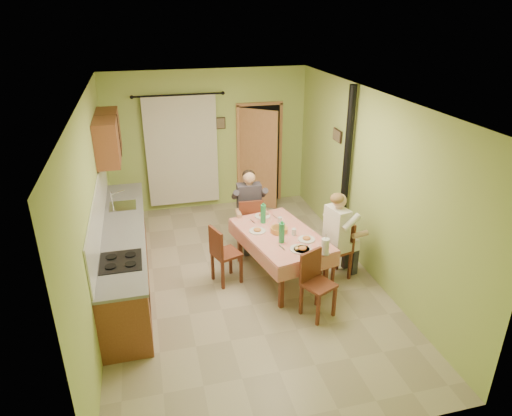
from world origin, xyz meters
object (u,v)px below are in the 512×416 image
object	(u,v)px
dining_table	(280,255)
man_right	(339,226)
chair_right	(336,260)
chair_far	(250,233)
stove_flue	(344,193)
man_far	(249,202)
chair_left	(226,265)
chair_near	(317,296)

from	to	relation	value
dining_table	man_right	distance (m)	1.00
chair_right	man_right	world-z (taller)	man_right
chair_far	stove_flue	distance (m)	1.75
chair_far	stove_flue	xyz separation A→B (m)	(1.55, -0.35, 0.73)
chair_far	man_far	world-z (taller)	man_far
man_far	man_right	bearing A→B (deg)	-44.98
chair_far	dining_table	bearing A→B (deg)	-73.03
man_far	man_right	size ratio (longest dim) A/B	1.00
dining_table	chair_far	size ratio (longest dim) A/B	1.90
chair_left	man_far	bearing A→B (deg)	128.56
man_far	chair_right	bearing A→B (deg)	-44.60
chair_far	chair_left	distance (m)	1.10
chair_left	man_right	size ratio (longest dim) A/B	0.67
chair_far	man_far	bearing A→B (deg)	90.00
dining_table	chair_near	size ratio (longest dim) A/B	1.98
man_far	man_right	distance (m)	1.63
man_right	dining_table	bearing A→B (deg)	63.74
chair_far	chair_left	xyz separation A→B (m)	(-0.59, -0.92, -0.00)
chair_right	man_right	distance (m)	0.59
chair_right	dining_table	bearing A→B (deg)	64.09
chair_near	man_right	world-z (taller)	man_right
dining_table	man_far	distance (m)	1.16
chair_left	chair_right	bearing A→B (deg)	61.41
dining_table	man_far	bearing A→B (deg)	91.03
man_far	chair_far	bearing A→B (deg)	-90.00
dining_table	man_right	world-z (taller)	man_right
chair_near	chair_right	distance (m)	1.05
chair_left	man_right	world-z (taller)	man_right
chair_right	man_far	distance (m)	1.74
stove_flue	man_far	bearing A→B (deg)	166.75
chair_far	man_right	bearing A→B (deg)	-44.63
dining_table	stove_flue	xyz separation A→B (m)	(1.31, 0.66, 0.64)
chair_right	chair_left	distance (m)	1.71
chair_left	man_right	distance (m)	1.80
chair_far	man_right	size ratio (longest dim) A/B	0.70
chair_near	man_far	distance (m)	2.18
chair_near	dining_table	bearing A→B (deg)	-103.57
man_far	man_right	world-z (taller)	same
chair_near	chair_left	world-z (taller)	chair_left
man_far	stove_flue	bearing A→B (deg)	-9.64
man_right	stove_flue	bearing A→B (deg)	-41.31
man_right	stove_flue	distance (m)	0.99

